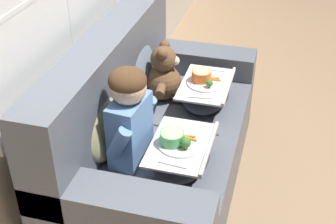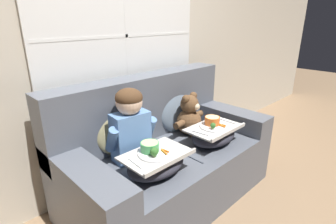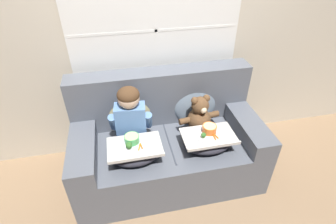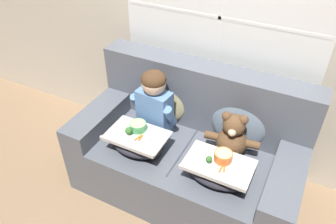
{
  "view_description": "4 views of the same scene",
  "coord_description": "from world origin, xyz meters",
  "px_view_note": "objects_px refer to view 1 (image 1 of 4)",
  "views": [
    {
      "loc": [
        -2.16,
        -0.62,
        2.04
      ],
      "look_at": [
        -0.08,
        -0.05,
        0.62
      ],
      "focal_mm": 50.0,
      "sensor_mm": 36.0,
      "label": 1
    },
    {
      "loc": [
        -1.33,
        -1.32,
        1.45
      ],
      "look_at": [
        -0.06,
        -0.03,
        0.79
      ],
      "focal_mm": 28.0,
      "sensor_mm": 36.0,
      "label": 2
    },
    {
      "loc": [
        -0.38,
        -1.78,
        2.08
      ],
      "look_at": [
        0.02,
        0.1,
        0.7
      ],
      "focal_mm": 28.0,
      "sensor_mm": 36.0,
      "label": 3
    },
    {
      "loc": [
        0.7,
        -1.69,
        2.2
      ],
      "look_at": [
        -0.13,
        -0.05,
        0.79
      ],
      "focal_mm": 35.0,
      "sensor_mm": 36.0,
      "label": 4
    }
  ],
  "objects_px": {
    "throw_pillow_behind_teddy": "(139,67)",
    "lap_tray_child": "(181,154)",
    "couch": "(152,139)",
    "child_figure": "(129,111)",
    "teddy_bear": "(164,76)",
    "throw_pillow_behind_child": "(101,122)",
    "lap_tray_teddy": "(205,92)"
  },
  "relations": [
    {
      "from": "throw_pillow_behind_teddy",
      "to": "lap_tray_teddy",
      "type": "distance_m",
      "value": 0.45
    },
    {
      "from": "throw_pillow_behind_teddy",
      "to": "child_figure",
      "type": "bearing_deg",
      "value": -165.75
    },
    {
      "from": "couch",
      "to": "throw_pillow_behind_teddy",
      "type": "height_order",
      "value": "couch"
    },
    {
      "from": "child_figure",
      "to": "teddy_bear",
      "type": "distance_m",
      "value": 0.65
    },
    {
      "from": "couch",
      "to": "child_figure",
      "type": "xyz_separation_m",
      "value": [
        -0.32,
        0.02,
        0.4
      ]
    },
    {
      "from": "throw_pillow_behind_child",
      "to": "throw_pillow_behind_teddy",
      "type": "height_order",
      "value": "throw_pillow_behind_teddy"
    },
    {
      "from": "couch",
      "to": "throw_pillow_behind_child",
      "type": "distance_m",
      "value": 0.48
    },
    {
      "from": "throw_pillow_behind_teddy",
      "to": "lap_tray_teddy",
      "type": "bearing_deg",
      "value": -89.94
    },
    {
      "from": "couch",
      "to": "child_figure",
      "type": "relative_size",
      "value": 3.19
    },
    {
      "from": "throw_pillow_behind_child",
      "to": "lap_tray_child",
      "type": "xyz_separation_m",
      "value": [
        -0.0,
        -0.43,
        -0.12
      ]
    },
    {
      "from": "throw_pillow_behind_child",
      "to": "teddy_bear",
      "type": "bearing_deg",
      "value": -14.59
    },
    {
      "from": "child_figure",
      "to": "throw_pillow_behind_teddy",
      "type": "bearing_deg",
      "value": 14.25
    },
    {
      "from": "throw_pillow_behind_child",
      "to": "child_figure",
      "type": "relative_size",
      "value": 0.82
    },
    {
      "from": "teddy_bear",
      "to": "lap_tray_teddy",
      "type": "height_order",
      "value": "teddy_bear"
    },
    {
      "from": "couch",
      "to": "teddy_bear",
      "type": "distance_m",
      "value": 0.41
    },
    {
      "from": "throw_pillow_behind_child",
      "to": "teddy_bear",
      "type": "relative_size",
      "value": 1.08
    },
    {
      "from": "lap_tray_teddy",
      "to": "couch",
      "type": "bearing_deg",
      "value": 141.55
    },
    {
      "from": "throw_pillow_behind_child",
      "to": "throw_pillow_behind_teddy",
      "type": "relative_size",
      "value": 0.95
    },
    {
      "from": "teddy_bear",
      "to": "child_figure",
      "type": "bearing_deg",
      "value": 179.63
    },
    {
      "from": "child_figure",
      "to": "teddy_bear",
      "type": "relative_size",
      "value": 1.33
    },
    {
      "from": "child_figure",
      "to": "lap_tray_child",
      "type": "height_order",
      "value": "child_figure"
    },
    {
      "from": "throw_pillow_behind_teddy",
      "to": "lap_tray_child",
      "type": "relative_size",
      "value": 1.03
    },
    {
      "from": "child_figure",
      "to": "lap_tray_child",
      "type": "bearing_deg",
      "value": -90.23
    },
    {
      "from": "throw_pillow_behind_child",
      "to": "lap_tray_teddy",
      "type": "bearing_deg",
      "value": -34.11
    },
    {
      "from": "child_figure",
      "to": "throw_pillow_behind_child",
      "type": "bearing_deg",
      "value": 89.96
    },
    {
      "from": "throw_pillow_behind_child",
      "to": "child_figure",
      "type": "height_order",
      "value": "child_figure"
    },
    {
      "from": "throw_pillow_behind_child",
      "to": "throw_pillow_behind_teddy",
      "type": "xyz_separation_m",
      "value": [
        0.64,
        0.0,
        0.0
      ]
    },
    {
      "from": "child_figure",
      "to": "lap_tray_child",
      "type": "distance_m",
      "value": 0.34
    },
    {
      "from": "couch",
      "to": "throw_pillow_behind_teddy",
      "type": "relative_size",
      "value": 3.74
    },
    {
      "from": "throw_pillow_behind_teddy",
      "to": "child_figure",
      "type": "height_order",
      "value": "child_figure"
    },
    {
      "from": "throw_pillow_behind_teddy",
      "to": "teddy_bear",
      "type": "xyz_separation_m",
      "value": [
        0.0,
        -0.17,
        -0.04
      ]
    },
    {
      "from": "couch",
      "to": "throw_pillow_behind_teddy",
      "type": "bearing_deg",
      "value": 29.26
    }
  ]
}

